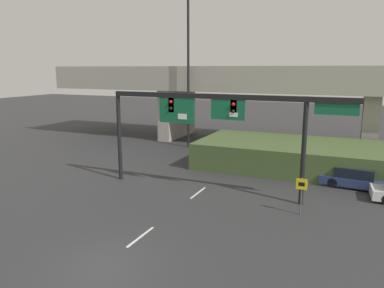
% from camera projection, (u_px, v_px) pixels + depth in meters
% --- Properties ---
extents(ground_plane, '(160.00, 160.00, 0.00)m').
position_uv_depth(ground_plane, '(104.00, 265.00, 15.36)').
color(ground_plane, '#2D2D30').
extents(lane_markings, '(0.14, 23.58, 0.01)m').
position_uv_depth(lane_markings, '(217.00, 178.00, 27.39)').
color(lane_markings, silver).
rests_on(lane_markings, ground).
extents(signal_gantry, '(15.80, 0.44, 6.36)m').
position_uv_depth(signal_gantry, '(214.00, 114.00, 23.38)').
color(signal_gantry, black).
rests_on(signal_gantry, ground).
extents(speed_limit_sign, '(0.60, 0.11, 2.11)m').
position_uv_depth(speed_limit_sign, '(301.00, 191.00, 20.33)').
color(speed_limit_sign, '#4C4C4C').
rests_on(speed_limit_sign, ground).
extents(highway_light_pole_near, '(0.70, 0.36, 15.80)m').
position_uv_depth(highway_light_pole_near, '(188.00, 65.00, 36.79)').
color(highway_light_pole_near, black).
rests_on(highway_light_pole_near, ground).
extents(overpass_bridge, '(48.18, 8.96, 8.14)m').
position_uv_depth(overpass_bridge, '(265.00, 87.00, 39.08)').
color(overpass_bridge, '#A39E93').
rests_on(overpass_bridge, ground).
extents(grass_embankment, '(19.74, 7.78, 2.10)m').
position_uv_depth(grass_embankment, '(324.00, 158.00, 29.13)').
color(grass_embankment, '#42562D').
rests_on(grass_embankment, ground).
extents(parked_sedan_near_right, '(4.90, 2.32, 1.40)m').
position_uv_depth(parked_sedan_near_right, '(357.00, 178.00, 25.24)').
color(parked_sedan_near_right, navy).
rests_on(parked_sedan_near_right, ground).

